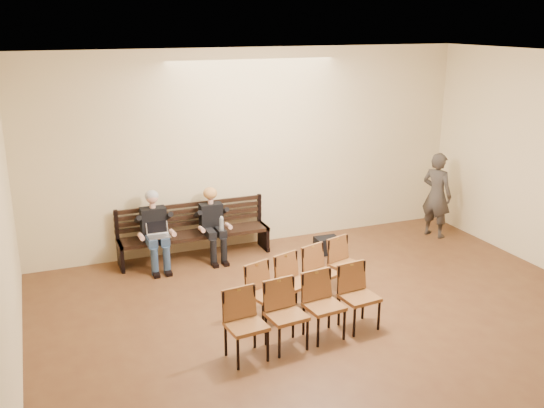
% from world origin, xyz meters
% --- Properties ---
extents(ground, '(10.00, 10.00, 0.00)m').
position_xyz_m(ground, '(0.00, 0.00, 0.00)').
color(ground, brown).
rests_on(ground, ground).
extents(room_walls, '(8.02, 10.01, 3.51)m').
position_xyz_m(room_walls, '(0.00, 0.79, 2.54)').
color(room_walls, beige).
rests_on(room_walls, ground).
extents(bench, '(2.60, 0.90, 0.45)m').
position_xyz_m(bench, '(-1.20, 4.65, 0.23)').
color(bench, black).
rests_on(bench, ground).
extents(seated_man, '(0.51, 0.71, 1.23)m').
position_xyz_m(seated_man, '(-1.89, 4.53, 0.62)').
color(seated_man, black).
rests_on(seated_man, ground).
extents(seated_woman, '(0.47, 0.65, 1.10)m').
position_xyz_m(seated_woman, '(-0.91, 4.53, 0.55)').
color(seated_woman, black).
rests_on(seated_woman, ground).
extents(laptop, '(0.39, 0.33, 0.26)m').
position_xyz_m(laptop, '(-1.87, 4.35, 0.58)').
color(laptop, silver).
rests_on(laptop, bench).
extents(water_bottle, '(0.09, 0.09, 0.25)m').
position_xyz_m(water_bottle, '(-0.82, 4.30, 0.57)').
color(water_bottle, silver).
rests_on(water_bottle, bench).
extents(bag, '(0.41, 0.29, 0.30)m').
position_xyz_m(bag, '(0.99, 3.99, 0.15)').
color(bag, black).
rests_on(bag, ground).
extents(passerby, '(0.67, 0.80, 1.85)m').
position_xyz_m(passerby, '(3.30, 4.05, 0.93)').
color(passerby, '#35302B').
rests_on(passerby, ground).
extents(chair_row_front, '(2.03, 1.04, 0.82)m').
position_xyz_m(chair_row_front, '(-0.17, 2.28, 0.41)').
color(chair_row_front, brown).
rests_on(chair_row_front, ground).
extents(chair_row_back, '(2.14, 0.69, 0.87)m').
position_xyz_m(chair_row_back, '(-0.64, 1.35, 0.43)').
color(chair_row_back, brown).
rests_on(chair_row_back, ground).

